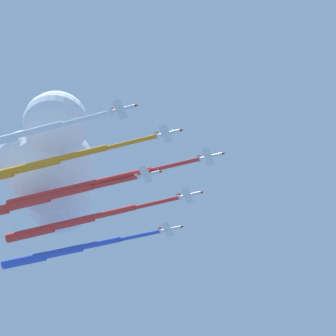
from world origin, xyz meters
TOP-DOWN VIEW (x-y plane):
  - jet_lead at (-13.23, -31.99)m, footprint 35.25×76.81m
  - jet_port_inner at (-29.94, -34.27)m, footprint 34.25×72.40m
  - jet_starboard_inner at (-4.58, -48.23)m, footprint 35.56×77.49m
  - jet_port_mid at (-21.07, -50.58)m, footprint 34.22×73.20m
  - jet_starboard_mid at (-45.54, -37.55)m, footprint 31.59×69.51m
  - cloud_puff at (-21.61, -44.08)m, footprint 62.71×39.34m

SIDE VIEW (x-z plane):
  - jet_port_mid at x=-21.07m, z-range 167.78..171.97m
  - jet_starboard_inner at x=-4.58m, z-range 168.46..172.66m
  - jet_port_inner at x=-29.94m, z-range 169.39..173.56m
  - jet_starboard_mid at x=-45.54m, z-range 169.84..173.96m
  - jet_lead at x=-13.23m, z-range 169.86..174.02m
  - cloud_puff at x=-21.61m, z-range 176.74..214.01m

